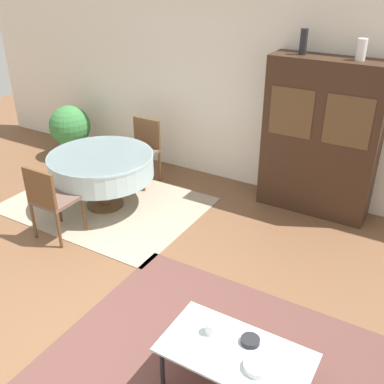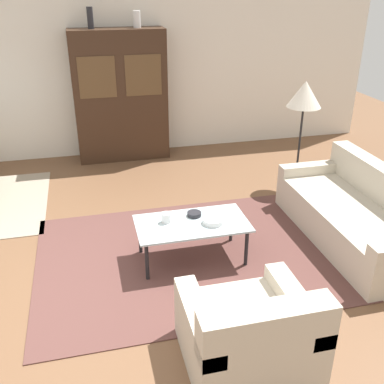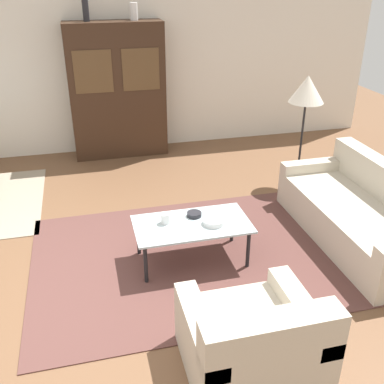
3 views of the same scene
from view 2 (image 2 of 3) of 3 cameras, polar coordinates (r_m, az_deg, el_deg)
ground_plane at (r=4.26m, az=-15.34°, el=-12.62°), size 14.00×14.00×0.00m
wall_back at (r=7.13m, az=-16.57°, el=14.69°), size 10.00×0.06×2.70m
area_rug at (r=4.62m, az=-0.56°, el=-8.11°), size 3.00×2.22×0.01m
couch at (r=5.10m, az=20.41°, el=-2.94°), size 0.89×2.00×0.76m
armchair at (r=3.37m, az=7.32°, el=-17.55°), size 0.90×0.84×0.73m
coffee_table at (r=4.38m, az=-0.00°, el=-4.34°), size 1.09×0.59×0.41m
display_cabinet at (r=6.96m, az=-9.05°, el=11.91°), size 1.37×0.44×1.93m
floor_lamp at (r=5.92m, az=14.09°, el=11.54°), size 0.43×0.43×1.42m
cup at (r=4.36m, az=-3.29°, el=-3.26°), size 0.09×0.09×0.10m
bowl at (r=4.35m, az=2.71°, el=-3.68°), size 0.20×0.20×0.05m
bowl_small at (r=4.48m, az=0.28°, el=-2.81°), size 0.14×0.14×0.04m
vase_tall at (r=6.77m, az=-12.81°, el=20.76°), size 0.09×0.09×0.29m
vase_short at (r=6.82m, az=-7.02°, el=20.95°), size 0.11×0.11×0.23m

